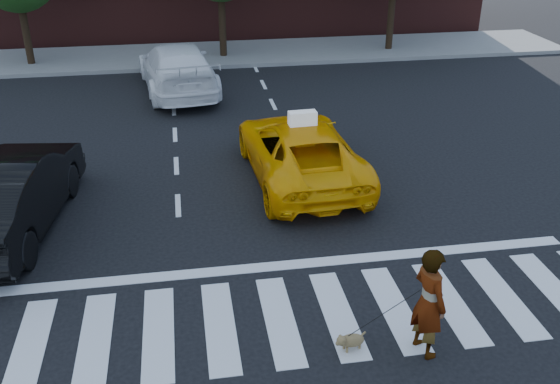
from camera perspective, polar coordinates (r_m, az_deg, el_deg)
name	(u,v)px	position (r m, az deg, el deg)	size (l,w,h in m)	color
ground	(280,320)	(10.64, -0.02, -11.61)	(120.00, 120.00, 0.00)	black
crosswalk	(280,320)	(10.64, -0.02, -11.59)	(13.00, 2.40, 0.01)	silver
stop_line	(266,267)	(11.92, -1.29, -6.87)	(12.00, 0.30, 0.01)	silver
sidewalk_far	(211,54)	(26.58, -6.36, 12.39)	(30.00, 4.00, 0.15)	slate
taxi	(300,150)	(15.10, 1.87, 3.85)	(2.42, 5.25, 1.46)	#FBA705
black_sedan	(8,192)	(13.95, -23.59, -0.02)	(1.78, 5.12, 1.69)	black
white_suv	(177,68)	(21.96, -9.38, 11.13)	(2.28, 5.61, 1.63)	white
woman	(429,302)	(9.75, 13.46, -9.76)	(0.67, 0.44, 1.84)	#999999
dog	(350,341)	(10.02, 6.41, -13.35)	(0.53, 0.30, 0.31)	#9A7E4E
taxi_sign	(302,118)	(14.59, 2.07, 6.76)	(0.65, 0.28, 0.32)	white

